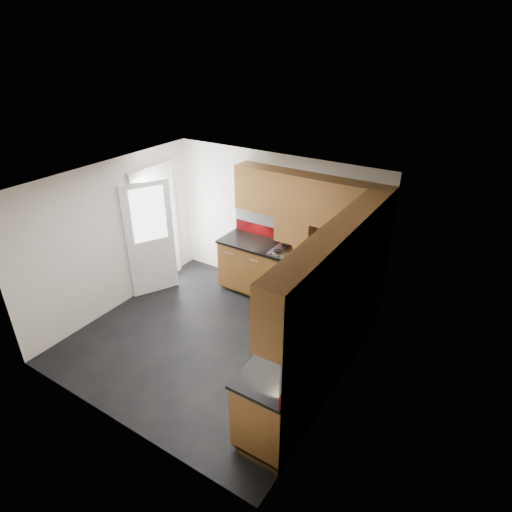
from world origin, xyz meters
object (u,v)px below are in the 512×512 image
Objects in this scene: food_processor at (348,283)px; gas_hob at (290,252)px; utensil_pot at (296,243)px; toaster at (307,247)px.

gas_hob is at bearing 153.52° from food_processor.
utensil_pot is (0.01, 0.19, 0.08)m from gas_hob.
toaster is at bearing 142.78° from food_processor.
gas_hob is 1.93× the size of food_processor.
gas_hob is 1.36m from food_processor.
toaster reaches higher than gas_hob.
gas_hob is 1.39× the size of utensil_pot.
utensil_pot reaches higher than food_processor.
utensil_pot reaches higher than gas_hob.
utensil_pot is at bearing 86.64° from gas_hob.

